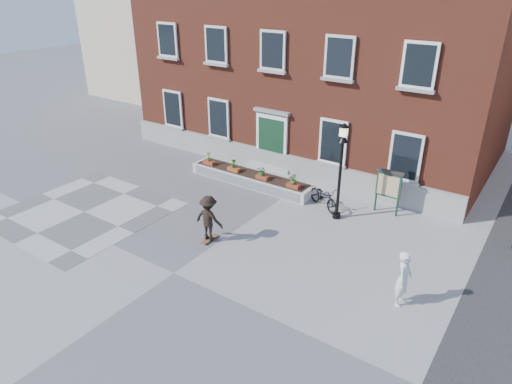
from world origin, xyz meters
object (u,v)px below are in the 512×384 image
Objects in this scene: lamp_post at (341,159)px; notice_board at (389,185)px; bicycle at (324,197)px; skateboarder at (209,218)px; bystander at (403,279)px.

notice_board is at bearing 45.74° from lamp_post.
notice_board is (2.31, 0.99, 0.77)m from bicycle.
lamp_post is 5.45m from skateboarder.
skateboarder is (-2.20, -4.72, 0.43)m from bicycle.
bicycle is 6.35m from bystander.
skateboarder reaches higher than bystander.
bystander is 5.77m from notice_board.
bicycle is at bearing 65.04° from skateboarder.
bicycle is 1.00× the size of notice_board.
notice_board is at bearing 22.66° from bystander.
lamp_post is at bearing 43.95° from bystander.
lamp_post is at bearing 54.06° from skateboarder.
bystander is (4.70, -4.25, 0.39)m from bicycle.
lamp_post is 2.10× the size of notice_board.
notice_board is 1.05× the size of skateboarder.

